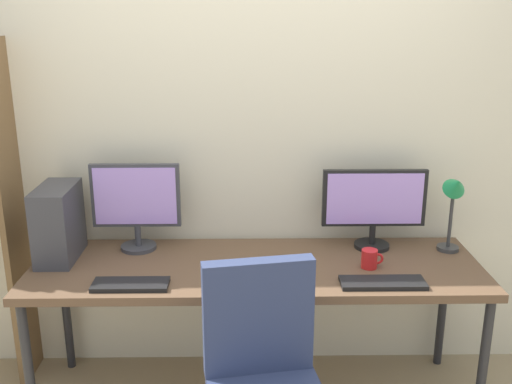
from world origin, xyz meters
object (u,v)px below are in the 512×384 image
Objects in this scene: pc_tower at (58,223)px; desk_lamp at (454,198)px; desk at (256,274)px; monitor_right at (374,204)px; coffee_mug at (370,259)px; keyboard_left at (131,284)px; keyboard_right at (383,283)px; computer_mouse at (273,282)px; monitor_left at (136,202)px.

desk_lamp reaches higher than pc_tower.
desk is 4.12× the size of monitor_right.
monitor_right reaches higher than coffee_mug.
pc_tower is at bearing 140.58° from keyboard_left.
monitor_right is 0.50m from keyboard_right.
desk is 0.70m from monitor_right.
desk is 5.72× the size of keyboard_right.
computer_mouse is at bearing -72.87° from desk.
computer_mouse is at bearing -17.48° from pc_tower.
keyboard_right is 0.19m from coffee_mug.
computer_mouse is (-0.91, -0.37, -0.27)m from desk_lamp.
desk is 6.43× the size of keyboard_left.
pc_tower is 0.96× the size of keyboard_right.
coffee_mug is (1.10, 0.19, 0.04)m from keyboard_left.
keyboard_right is (0.56, -0.23, 0.06)m from desk.
pc_tower is 1.51m from coffee_mug.
monitor_right is at bearing 39.46° from computer_mouse.
computer_mouse is (1.03, -0.32, -0.17)m from pc_tower.
monitor_left is 1.05× the size of desk_lamp.
pc_tower is (-0.96, 0.10, 0.23)m from desk.
desk_lamp is at bearing 13.65° from keyboard_left.
coffee_mug reaches higher than computer_mouse.
desk is 20.41× the size of coffee_mug.
desk is 5.93× the size of pc_tower.
computer_mouse is (0.67, -0.44, -0.23)m from monitor_left.
pc_tower is (-1.56, -0.11, -0.05)m from monitor_right.
computer_mouse is (-0.49, 0.01, 0.01)m from keyboard_right.
monitor_left is 0.51m from keyboard_left.
desk_lamp is (1.58, -0.07, 0.03)m from monitor_left.
coffee_mug is at bearing -103.54° from monitor_right.
computer_mouse is at bearing -158.88° from coffee_mug.
desk is at bearing 107.13° from computer_mouse.
monitor_left is 1.33× the size of keyboard_left.
pc_tower is 1.57m from keyboard_right.
keyboard_left is at bearing 180.00° from keyboard_right.
pc_tower reaches higher than desk.
monitor_right is 1.26m from keyboard_left.
desk is 0.24m from computer_mouse.
coffee_mug is (0.54, -0.04, 0.10)m from desk.
monitor_left is at bearing 177.54° from desk_lamp.
desk_lamp is at bearing -2.46° from monitor_left.
desk is at bearing -171.64° from desk_lamp.
keyboard_left is at bearing -39.42° from pc_tower.
monitor_right is 0.32m from coffee_mug.
computer_mouse reaches higher than keyboard_right.
monitor_right is at bearing 76.46° from coffee_mug.
monitor_right is (0.60, 0.21, 0.29)m from desk.
keyboard_left reaches higher than desk.
pc_tower is at bearing -178.69° from desk_lamp.
desk_lamp is (0.98, 0.14, 0.33)m from desk.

